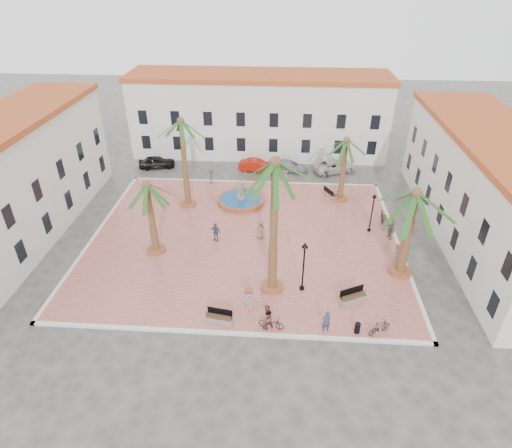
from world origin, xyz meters
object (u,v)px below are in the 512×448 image
at_px(pedestrian_fountain_a, 260,230).
at_px(car_red, 257,165).
at_px(palm_e, 414,205).
at_px(bench_e, 384,221).
at_px(cyclist_a, 326,321).
at_px(bicycle_a, 271,323).
at_px(pedestrian_east, 390,229).
at_px(palm_ne, 346,148).
at_px(lamppost_s, 304,258).
at_px(bench_ne, 330,194).
at_px(palm_nw, 181,130).
at_px(car_white, 334,166).
at_px(bicycle_b, 379,327).
at_px(cyclist_b, 267,317).
at_px(palm_sw, 148,194).
at_px(car_black, 157,162).
at_px(bench_se, 353,298).
at_px(bollard_e, 398,252).
at_px(bollard_n, 285,178).
at_px(pedestrian_fountain_b, 215,232).
at_px(bench_s, 219,318).
at_px(car_silver, 289,166).
at_px(litter_bin, 357,328).
at_px(fountain, 241,199).
at_px(palm_s, 275,177).
at_px(lamppost_e, 373,206).
at_px(bollard_se, 249,298).
at_px(pedestrian_north, 211,175).

bearing_deg(pedestrian_fountain_a, car_red, 75.40).
height_order(palm_e, bench_e, palm_e).
distance_m(cyclist_a, bicycle_a, 3.50).
bearing_deg(pedestrian_east, palm_ne, -166.27).
relative_size(cyclist_a, car_red, 0.40).
height_order(lamppost_s, pedestrian_fountain_a, lamppost_s).
xyz_separation_m(bench_ne, lamppost_s, (-3.12, -14.51, 2.51)).
relative_size(palm_nw, bench_ne, 4.87).
bearing_deg(car_white, bicycle_b, 160.28).
xyz_separation_m(palm_nw, cyclist_b, (8.40, -15.91, -6.59)).
bearing_deg(palm_e, palm_sw, 175.44).
height_order(palm_e, pedestrian_east, palm_e).
relative_size(palm_ne, car_black, 1.60).
height_order(bench_se, pedestrian_east, pedestrian_east).
height_order(cyclist_a, car_black, cyclist_a).
relative_size(bollard_e, bicycle_b, 0.79).
bearing_deg(pedestrian_fountain_a, bollard_n, 59.67).
bearing_deg(bench_se, pedestrian_fountain_b, 120.52).
bearing_deg(bench_s, pedestrian_east, 49.42).
distance_m(cyclist_b, car_silver, 24.84).
distance_m(bench_e, litter_bin, 14.11).
bearing_deg(bench_s, litter_bin, 7.38).
height_order(cyclist_a, car_white, cyclist_a).
bearing_deg(car_black, fountain, -140.67).
distance_m(palm_e, pedestrian_fountain_b, 15.91).
height_order(lamppost_s, cyclist_b, lamppost_s).
xyz_separation_m(palm_s, pedestrian_fountain_a, (-1.26, 6.57, -8.09)).
xyz_separation_m(bench_s, pedestrian_fountain_a, (2.09, 10.21, 0.55)).
distance_m(bicycle_b, pedestrian_east, 11.66).
relative_size(bench_ne, bicycle_b, 1.06).
xyz_separation_m(bench_s, bench_ne, (8.63, 18.18, -0.01)).
xyz_separation_m(bench_se, bollard_e, (4.12, 5.20, 0.40)).
xyz_separation_m(bicycle_b, pedestrian_fountain_b, (-11.97, 9.90, 0.32)).
height_order(bollard_e, litter_bin, bollard_e).
bearing_deg(palm_s, lamppost_e, 45.30).
distance_m(cyclist_b, car_white, 25.76).
height_order(pedestrian_fountain_b, car_white, pedestrian_fountain_b).
distance_m(bollard_e, cyclist_b, 12.89).
bearing_deg(pedestrian_fountain_a, pedestrian_fountain_b, 170.14).
relative_size(bench_se, car_red, 0.50).
distance_m(fountain, car_silver, 9.34).
xyz_separation_m(palm_sw, bollard_se, (8.16, -6.17, -4.45)).
relative_size(palm_s, bollard_se, 6.73).
bearing_deg(car_white, bollard_se, 140.07).
xyz_separation_m(palm_nw, palm_sw, (-1.06, -7.88, -2.27)).
bearing_deg(pedestrian_east, fountain, -126.18).
xyz_separation_m(fountain, bench_ne, (8.82, 1.79, -0.06)).
bearing_deg(pedestrian_north, bicycle_b, -158.90).
distance_m(bench_se, car_silver, 22.32).
xyz_separation_m(palm_ne, cyclist_b, (-6.47, -18.02, -4.52)).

